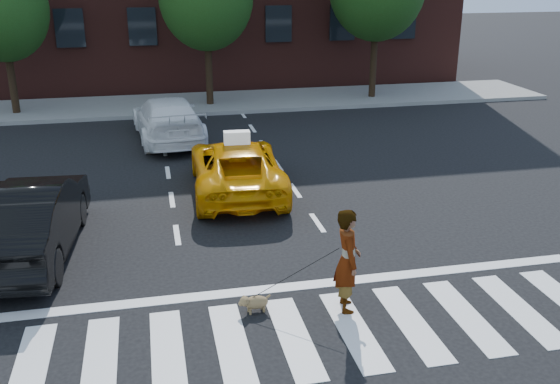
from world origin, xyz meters
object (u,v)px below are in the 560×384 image
Objects in this scene: taxi at (236,167)px; white_suv at (168,119)px; black_sedan at (28,217)px; woman at (348,260)px; dog at (254,302)px.

taxi is 5.61m from white_suv.
black_sedan reaches higher than white_suv.
woman is at bearing 101.97° from taxi.
black_sedan is 5.21m from dog.
white_suv reaches higher than dog.
taxi reaches higher than dog.
woman reaches higher than black_sedan.
woman is (0.98, -6.22, 0.25)m from taxi.
black_sedan is 8.38× the size of dog.
woman reaches higher than white_suv.
woman is 1.75m from dog.
taxi is 2.62× the size of woman.
black_sedan is at bearing 63.81° from white_suv.
white_suv is (-1.51, 5.41, 0.05)m from taxi.
woman reaches higher than taxi.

